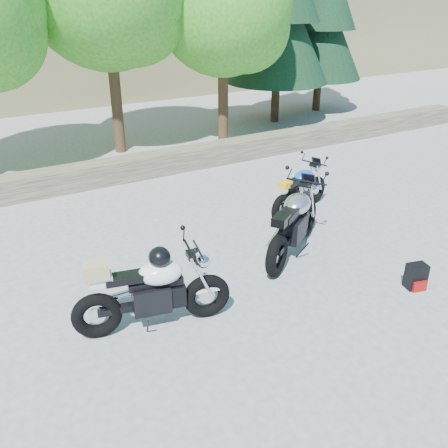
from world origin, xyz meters
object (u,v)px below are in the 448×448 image
at_px(blue_bike, 300,191).
at_px(backpack, 416,277).
at_px(silver_bike, 294,224).
at_px(white_bike, 152,290).

relative_size(blue_bike, backpack, 4.54).
relative_size(silver_bike, white_bike, 0.93).
distance_m(white_bike, backpack, 3.85).
bearing_deg(silver_bike, white_bike, 159.75).
bearing_deg(silver_bike, backpack, -96.15).
bearing_deg(blue_bike, white_bike, -172.92).
height_order(silver_bike, blue_bike, silver_bike).
height_order(blue_bike, backpack, blue_bike).
height_order(silver_bike, backpack, silver_bike).
bearing_deg(backpack, white_bike, 177.49).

